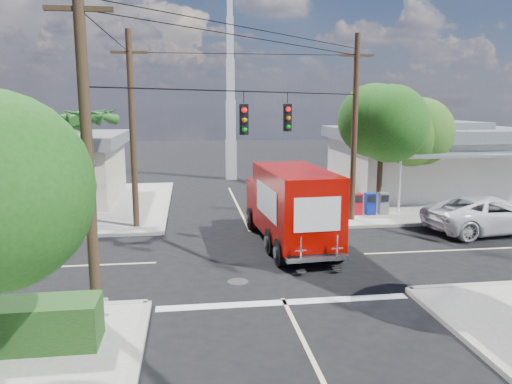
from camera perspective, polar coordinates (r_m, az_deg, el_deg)
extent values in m
plane|color=black|center=(19.09, 0.81, -7.57)|extent=(120.00, 120.00, 0.00)
cube|color=gray|center=(32.57, 17.32, -0.46)|extent=(14.00, 14.00, 0.14)
cube|color=#A29D8F|center=(30.30, 5.22, -0.81)|extent=(0.25, 14.00, 0.14)
cube|color=#A29D8F|center=(26.53, 23.66, -3.21)|extent=(14.00, 0.25, 0.14)
cube|color=gray|center=(30.69, -23.25, -1.46)|extent=(14.00, 14.00, 0.14)
cube|color=#A29D8F|center=(29.57, -10.07, -1.20)|extent=(0.25, 14.00, 0.14)
cube|color=beige|center=(28.70, -2.14, -1.52)|extent=(0.12, 12.00, 0.01)
cube|color=beige|center=(22.77, 26.70, -5.73)|extent=(12.00, 0.12, 0.01)
cube|color=silver|center=(15.11, 3.28, -12.47)|extent=(7.50, 0.40, 0.01)
cube|color=beige|center=(33.85, 19.07, 2.86)|extent=(11.00, 8.00, 3.40)
cube|color=gray|center=(33.67, 19.27, 6.32)|extent=(11.80, 8.80, 0.70)
cube|color=gray|center=(33.65, 19.32, 7.17)|extent=(6.05, 4.40, 0.50)
cube|color=gray|center=(29.46, 23.47, 3.92)|extent=(9.90, 1.80, 0.15)
cylinder|color=silver|center=(26.91, 16.07, 0.73)|extent=(0.12, 0.12, 2.90)
cube|color=beige|center=(32.13, -24.47, 1.96)|extent=(10.00, 8.00, 3.20)
cube|color=gray|center=(31.94, -24.73, 5.42)|extent=(10.80, 8.80, 0.70)
cube|color=gray|center=(31.91, -24.79, 6.32)|extent=(5.50, 4.40, 0.50)
cylinder|color=silver|center=(25.71, -19.48, -0.11)|extent=(0.12, 0.12, 2.70)
cube|color=silver|center=(38.36, -2.87, 3.69)|extent=(0.80, 0.80, 3.00)
cube|color=silver|center=(38.14, -2.91, 8.18)|extent=(0.70, 0.70, 3.00)
cube|color=silver|center=(38.15, -2.95, 12.68)|extent=(0.60, 0.60, 3.00)
cube|color=silver|center=(38.40, -3.00, 17.16)|extent=(0.50, 0.50, 3.00)
cylinder|color=#422D1C|center=(26.93, 13.96, 2.12)|extent=(0.28, 0.28, 4.10)
sphere|color=#185010|center=(26.71, 14.19, 7.57)|extent=(4.10, 4.10, 4.10)
sphere|color=#185010|center=(26.74, 13.25, 8.16)|extent=(3.33, 3.33, 3.33)
sphere|color=#185010|center=(26.57, 15.13, 7.24)|extent=(3.58, 3.58, 3.58)
cylinder|color=#422D1C|center=(29.99, 17.02, 2.28)|extent=(0.28, 0.28, 3.58)
sphere|color=#31651D|center=(29.78, 17.25, 6.55)|extent=(3.58, 3.58, 3.58)
sphere|color=#31651D|center=(29.79, 16.41, 7.03)|extent=(2.91, 2.91, 2.91)
sphere|color=#31651D|center=(29.67, 18.10, 6.28)|extent=(3.14, 3.14, 3.14)
cylinder|color=#422D1C|center=(26.12, -18.25, 2.67)|extent=(0.24, 0.24, 5.00)
cone|color=#256020|center=(25.78, -16.58, 8.47)|extent=(0.50, 2.06, 0.98)
cone|color=#256020|center=(26.53, -17.08, 8.48)|extent=(1.92, 1.68, 0.98)
cone|color=#256020|center=(26.83, -18.64, 8.41)|extent=(2.12, 0.95, 0.98)
cone|color=#256020|center=(26.48, -20.15, 8.31)|extent=(1.34, 2.07, 0.98)
cone|color=#256020|center=(25.72, -20.52, 8.25)|extent=(1.34, 2.07, 0.98)
cone|color=#256020|center=(25.11, -19.39, 8.29)|extent=(2.12, 0.95, 0.98)
cone|color=#256020|center=(25.14, -17.60, 8.39)|extent=(1.92, 1.68, 0.98)
cylinder|color=#422D1C|center=(28.03, -21.70, 2.53)|extent=(0.24, 0.24, 4.60)
cone|color=#256020|center=(27.63, -20.20, 7.53)|extent=(0.50, 2.06, 0.98)
cone|color=#256020|center=(28.39, -20.57, 7.56)|extent=(1.92, 1.68, 0.98)
cone|color=#256020|center=(28.74, -21.99, 7.49)|extent=(2.12, 0.95, 0.98)
cone|color=#256020|center=(28.43, -23.43, 7.37)|extent=(1.34, 2.07, 0.98)
cone|color=#256020|center=(27.67, -23.86, 7.29)|extent=(1.34, 2.07, 0.98)
cone|color=#256020|center=(27.04, -22.89, 7.31)|extent=(2.12, 0.95, 0.98)
cone|color=#256020|center=(27.02, -21.23, 7.42)|extent=(1.92, 1.68, 0.98)
cylinder|color=#473321|center=(13.09, -18.70, 3.86)|extent=(0.28, 0.28, 9.00)
cube|color=#473321|center=(13.20, -19.61, 19.13)|extent=(1.60, 0.12, 0.12)
cylinder|color=#473321|center=(24.53, 11.19, 6.90)|extent=(0.28, 0.28, 9.00)
cube|color=#473321|center=(24.59, 11.48, 15.07)|extent=(1.60, 0.12, 0.12)
cylinder|color=#473321|center=(23.35, -13.93, 6.64)|extent=(0.28, 0.28, 9.00)
cube|color=#473321|center=(23.42, -14.30, 15.22)|extent=(1.60, 0.12, 0.12)
cylinder|color=black|center=(18.19, 0.86, 11.38)|extent=(10.43, 10.43, 0.04)
cube|color=black|center=(17.29, -1.40, 8.29)|extent=(0.30, 0.24, 1.05)
sphere|color=red|center=(17.15, -1.35, 9.38)|extent=(0.20, 0.20, 0.20)
cube|color=black|center=(19.46, 3.61, 8.48)|extent=(0.30, 0.24, 1.05)
sphere|color=red|center=(19.32, 3.70, 9.45)|extent=(0.20, 0.20, 0.20)
cube|color=silver|center=(13.61, -17.24, -12.66)|extent=(0.09, 0.06, 1.00)
cube|color=red|center=(26.14, 11.44, -1.35)|extent=(0.50, 0.50, 1.10)
cube|color=navy|center=(26.38, 12.88, -1.30)|extent=(0.50, 0.50, 1.10)
cube|color=slate|center=(26.63, 14.29, -1.25)|extent=(0.50, 0.50, 1.10)
cube|color=black|center=(20.86, 3.80, -4.59)|extent=(2.65, 7.38, 0.23)
cube|color=#A20500|center=(23.36, 1.96, -1.10)|extent=(2.34, 1.73, 2.05)
cube|color=black|center=(23.92, 1.60, 0.07)|extent=(1.96, 0.37, 0.88)
cube|color=silver|center=(24.29, 1.49, -2.23)|extent=(2.14, 0.26, 0.33)
cube|color=#A20500|center=(19.76, 4.50, -1.28)|extent=(2.70, 5.54, 2.70)
cube|color=white|center=(20.09, 7.74, -0.75)|extent=(0.26, 3.34, 1.21)
cube|color=white|center=(19.44, 1.16, -1.02)|extent=(0.26, 3.34, 1.21)
cube|color=white|center=(17.20, 7.03, -2.58)|extent=(1.67, 0.14, 1.21)
cube|color=silver|center=(17.49, 7.05, -7.57)|extent=(2.24, 0.39, 0.17)
cube|color=silver|center=(17.08, 5.13, -6.67)|extent=(0.42, 0.09, 0.93)
cube|color=silver|center=(17.49, 9.24, -6.35)|extent=(0.42, 0.09, 0.93)
cylinder|color=black|center=(23.16, -0.54, -3.07)|extent=(0.37, 1.04, 1.02)
cylinder|color=black|center=(23.66, 4.55, -2.82)|extent=(0.37, 1.04, 1.02)
cylinder|color=black|center=(18.08, 2.82, -6.90)|extent=(0.37, 1.04, 1.02)
cylinder|color=black|center=(18.72, 9.21, -6.43)|extent=(0.37, 1.04, 1.02)
imported|color=silver|center=(25.00, 25.22, -2.32)|extent=(6.28, 3.48, 1.66)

